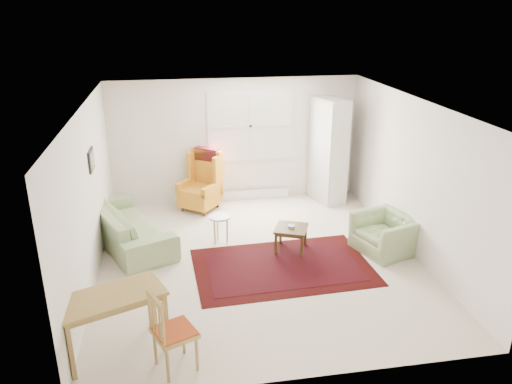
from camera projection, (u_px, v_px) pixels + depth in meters
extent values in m
cube|color=beige|center=(259.00, 260.00, 8.01)|extent=(5.00, 5.50, 0.01)
cube|color=white|center=(260.00, 105.00, 7.12)|extent=(5.00, 5.50, 0.01)
cube|color=white|center=(236.00, 141.00, 10.10)|extent=(5.00, 0.04, 2.50)
cube|color=white|center=(307.00, 279.00, 5.03)|extent=(5.00, 0.04, 2.50)
cube|color=white|center=(88.00, 197.00, 7.17)|extent=(0.04, 5.50, 2.50)
cube|color=white|center=(413.00, 177.00, 7.96)|extent=(0.04, 5.50, 2.50)
cube|color=white|center=(250.00, 126.00, 10.02)|extent=(1.72, 0.06, 1.42)
cube|color=white|center=(250.00, 126.00, 10.02)|extent=(1.60, 0.02, 1.30)
cube|color=silver|center=(251.00, 194.00, 10.48)|extent=(1.60, 0.12, 0.18)
cube|color=black|center=(91.00, 160.00, 7.49)|extent=(0.03, 0.42, 0.32)
cube|color=#AE7F50|center=(92.00, 160.00, 7.49)|extent=(0.01, 0.34, 0.24)
imported|color=#8AA46D|center=(127.00, 218.00, 8.43)|extent=(1.74, 2.45, 0.92)
imported|color=#8AA46D|center=(385.00, 230.00, 8.18)|extent=(1.08, 1.16, 0.73)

